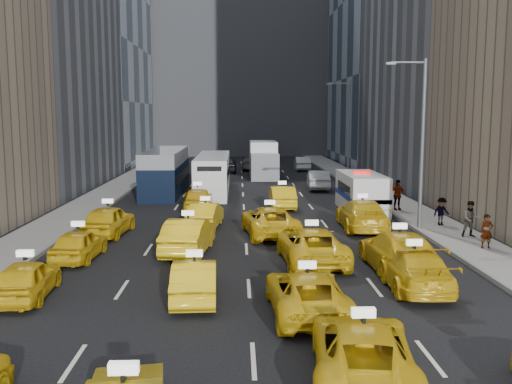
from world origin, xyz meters
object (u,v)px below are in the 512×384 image
(city_bus, at_px, (213,174))
(box_truck, at_px, (264,160))
(taxi_2, at_px, (362,350))
(pedestrian_0, at_px, (487,231))
(nypd_van, at_px, (362,193))
(double_decker, at_px, (166,172))

(city_bus, xyz_separation_m, box_truck, (4.48, 11.16, 0.24))
(taxi_2, xyz_separation_m, pedestrian_0, (8.31, 12.26, 0.23))
(taxi_2, distance_m, nypd_van, 23.69)
(taxi_2, relative_size, city_bus, 0.43)
(double_decker, bearing_deg, city_bus, -5.22)
(nypd_van, relative_size, city_bus, 0.53)
(double_decker, height_order, pedestrian_0, double_decker)
(taxi_2, height_order, box_truck, box_truck)
(box_truck, bearing_deg, taxi_2, -85.24)
(city_bus, distance_m, pedestrian_0, 23.84)
(city_bus, height_order, box_truck, box_truck)
(nypd_van, xyz_separation_m, double_decker, (-13.53, 8.96, 0.49))
(taxi_2, xyz_separation_m, double_decker, (-8.55, 32.12, 0.97))
(taxi_2, bearing_deg, box_truck, -81.93)
(city_bus, bearing_deg, pedestrian_0, -63.16)
(pedestrian_0, bearing_deg, city_bus, 126.00)
(taxi_2, relative_size, box_truck, 0.64)
(taxi_2, bearing_deg, double_decker, -67.53)
(nypd_van, bearing_deg, taxi_2, -98.34)
(double_decker, bearing_deg, taxi_2, -80.49)
(double_decker, distance_m, box_truck, 13.83)
(nypd_van, relative_size, double_decker, 0.53)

